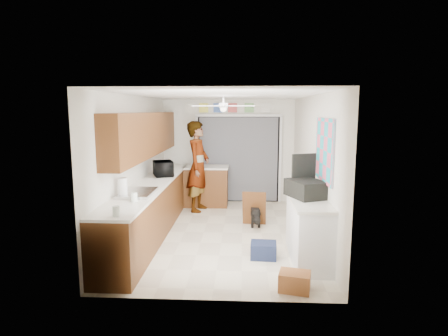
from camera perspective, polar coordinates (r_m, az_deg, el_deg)
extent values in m
plane|color=beige|center=(7.03, -0.17, -9.81)|extent=(5.00, 5.00, 0.00)
plane|color=white|center=(6.67, -0.18, 11.01)|extent=(5.00, 5.00, 0.00)
plane|color=white|center=(9.21, 0.67, 2.60)|extent=(3.20, 0.00, 3.20)
plane|color=white|center=(4.28, -1.98, -4.59)|extent=(3.20, 0.00, 3.20)
plane|color=white|center=(7.00, -13.36, 0.41)|extent=(0.00, 5.00, 5.00)
plane|color=white|center=(6.84, 13.34, 0.21)|extent=(0.00, 5.00, 5.00)
cube|color=brown|center=(7.08, -10.79, -6.02)|extent=(0.60, 4.80, 0.90)
cube|color=white|center=(6.98, -10.82, -2.28)|extent=(0.62, 4.80, 0.04)
cube|color=brown|center=(7.10, -11.82, 5.04)|extent=(0.32, 4.00, 0.80)
cube|color=silver|center=(6.02, -13.07, -3.77)|extent=(0.50, 0.76, 0.06)
cylinder|color=silver|center=(6.06, -14.83, -2.84)|extent=(0.03, 0.03, 0.22)
cube|color=brown|center=(8.88, -2.70, -2.87)|extent=(1.00, 0.60, 0.90)
cube|color=white|center=(8.79, -2.72, 0.13)|extent=(1.04, 0.64, 0.04)
cube|color=black|center=(9.20, 2.21, 1.34)|extent=(2.00, 0.06, 2.10)
cube|color=slate|center=(9.16, 2.21, 1.30)|extent=(1.90, 0.03, 2.05)
cube|color=white|center=(9.24, -4.13, 1.35)|extent=(0.06, 0.04, 2.10)
cube|color=white|center=(9.21, 8.57, 1.26)|extent=(0.06, 0.04, 2.10)
cube|color=white|center=(9.09, 2.25, 8.01)|extent=(2.10, 0.04, 0.06)
cube|color=#F8F252|center=(9.17, -3.13, 9.14)|extent=(0.22, 0.02, 0.22)
cube|color=#4568B8|center=(9.14, -0.92, 9.15)|extent=(0.22, 0.02, 0.22)
cube|color=#CA4D4C|center=(9.12, 1.31, 9.15)|extent=(0.22, 0.02, 0.22)
cube|color=#73B366|center=(9.12, 3.85, 9.13)|extent=(0.22, 0.02, 0.22)
cube|color=white|center=(9.14, 6.39, 9.10)|extent=(0.22, 0.02, 0.22)
cube|color=silver|center=(9.21, -5.32, 9.11)|extent=(0.22, 0.02, 0.26)
cube|color=white|center=(5.82, 12.74, -9.35)|extent=(0.50, 1.40, 0.90)
cube|color=white|center=(5.69, 12.80, -4.85)|extent=(0.54, 1.44, 0.04)
cube|color=#EA5676|center=(5.81, 15.04, 2.65)|extent=(0.03, 1.15, 0.95)
cube|color=white|center=(6.86, -0.09, 9.45)|extent=(1.14, 1.14, 0.24)
imported|color=black|center=(7.59, -9.21, -0.08)|extent=(0.52, 0.62, 0.29)
cylinder|color=silver|center=(5.55, -13.55, -4.31)|extent=(0.12, 0.12, 0.13)
cylinder|color=silver|center=(4.83, -16.11, -6.38)|extent=(0.11, 0.11, 0.13)
cylinder|color=white|center=(5.86, -15.17, -2.88)|extent=(0.17, 0.17, 0.29)
cube|color=black|center=(5.79, 12.43, -3.11)|extent=(0.65, 0.73, 0.26)
cube|color=yellow|center=(5.81, 12.40, -4.17)|extent=(0.63, 0.71, 0.02)
cube|color=black|center=(6.02, 12.06, -0.22)|extent=(0.40, 0.19, 0.50)
cube|color=#A85C34|center=(4.97, 10.70, -16.62)|extent=(0.44, 0.36, 0.24)
cube|color=#161D37|center=(5.90, 6.03, -12.35)|extent=(0.41, 0.35, 0.24)
cube|color=brown|center=(7.39, 4.62, -6.13)|extent=(0.47, 0.22, 0.68)
imported|color=white|center=(8.34, -3.97, 0.24)|extent=(0.61, 0.81, 2.01)
cube|color=black|center=(7.39, 4.71, -7.22)|extent=(0.29, 0.55, 0.41)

